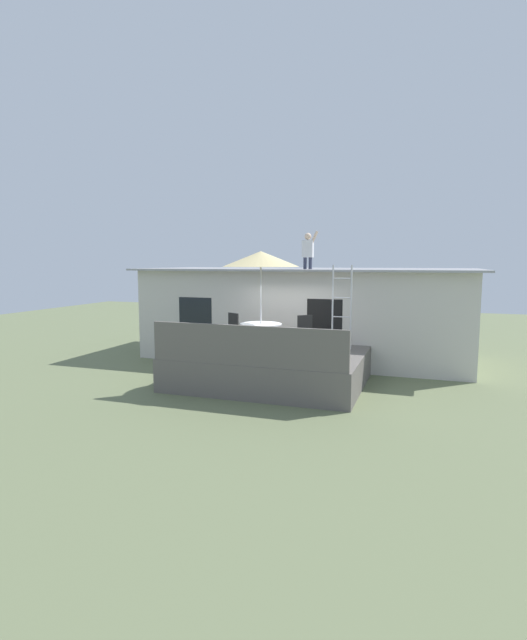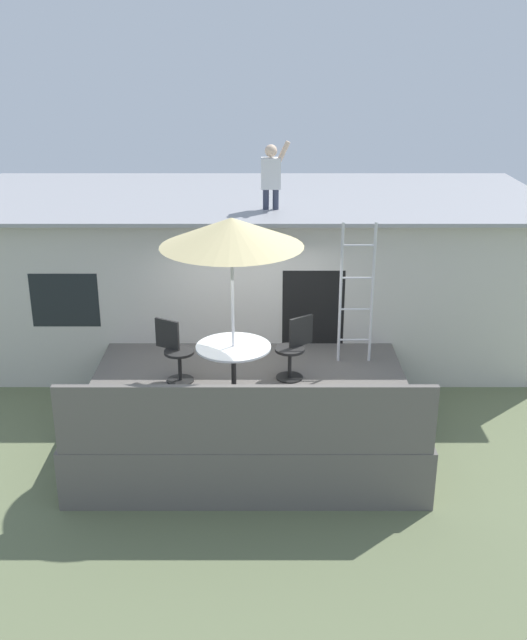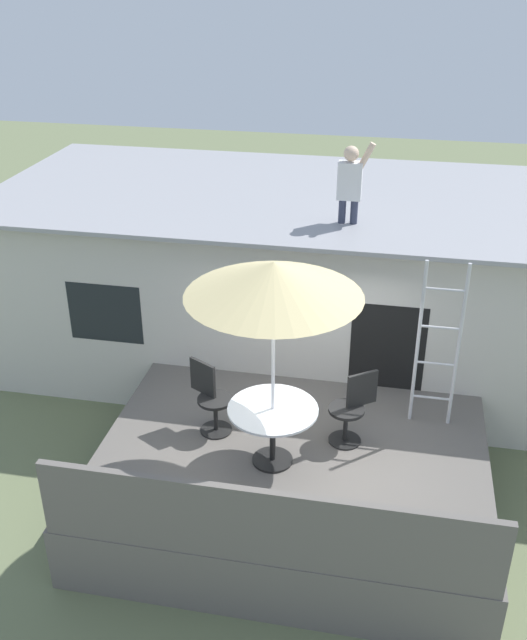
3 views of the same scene
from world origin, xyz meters
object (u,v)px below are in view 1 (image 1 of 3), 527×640
object	(u,v)px
step_ladder	(342,307)
person_figure	(308,248)
patio_chair_right	(300,333)
patio_chair_left	(236,331)
patio_umbrella	(261,259)
patio_table	(261,330)

from	to	relation	value
step_ladder	person_figure	size ratio (longest dim) A/B	1.98
step_ladder	patio_chair_right	bearing A→B (deg)	-148.18
step_ladder	patio_chair_left	size ratio (longest dim) A/B	2.39
person_figure	patio_chair_right	world-z (taller)	person_figure
patio_umbrella	patio_chair_right	bearing A→B (deg)	34.69
patio_umbrella	patio_chair_right	xyz separation A→B (m)	(0.86, 0.59, -1.89)
person_figure	patio_chair_left	xyz separation A→B (m)	(-1.41, -2.16, -2.22)
patio_table	step_ladder	world-z (taller)	step_ladder
step_ladder	person_figure	world-z (taller)	person_figure
patio_chair_left	patio_umbrella	bearing A→B (deg)	0.00
patio_umbrella	patio_chair_left	xyz separation A→B (m)	(-0.87, 0.49, -1.89)
patio_umbrella	patio_chair_right	size ratio (longest dim) A/B	2.76
patio_table	patio_umbrella	distance (m)	1.76
patio_umbrella	person_figure	size ratio (longest dim) A/B	2.29
patio_chair_left	step_ladder	bearing A→B (deg)	44.11
patio_table	patio_chair_left	xyz separation A→B (m)	(-0.87, 0.49, -0.13)
step_ladder	patio_chair_left	world-z (taller)	step_ladder
patio_chair_left	patio_chair_right	distance (m)	1.73
patio_umbrella	patio_chair_left	bearing A→B (deg)	150.45
step_ladder	patio_table	bearing A→B (deg)	-146.80
step_ladder	patio_chair_right	xyz separation A→B (m)	(-0.96, -0.59, -0.64)
patio_table	patio_chair_right	distance (m)	1.05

